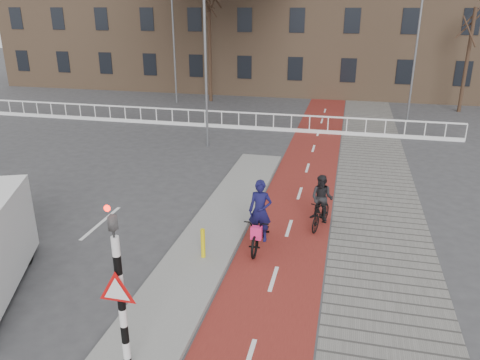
# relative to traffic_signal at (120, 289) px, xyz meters

# --- Properties ---
(ground) EXTENTS (120.00, 120.00, 0.00)m
(ground) POSITION_rel_traffic_signal_xyz_m (0.60, 2.02, -1.99)
(ground) COLOR #38383A
(ground) RESTS_ON ground
(bike_lane) EXTENTS (2.50, 60.00, 0.01)m
(bike_lane) POSITION_rel_traffic_signal_xyz_m (2.10, 12.02, -1.98)
(bike_lane) COLOR maroon
(bike_lane) RESTS_ON ground
(sidewalk) EXTENTS (3.00, 60.00, 0.01)m
(sidewalk) POSITION_rel_traffic_signal_xyz_m (4.90, 12.02, -1.98)
(sidewalk) COLOR slate
(sidewalk) RESTS_ON ground
(curb_island) EXTENTS (1.80, 16.00, 0.12)m
(curb_island) POSITION_rel_traffic_signal_xyz_m (-0.10, 6.02, -1.93)
(curb_island) COLOR gray
(curb_island) RESTS_ON ground
(traffic_signal) EXTENTS (0.80, 0.80, 3.68)m
(traffic_signal) POSITION_rel_traffic_signal_xyz_m (0.00, 0.00, 0.00)
(traffic_signal) COLOR black
(traffic_signal) RESTS_ON curb_island
(bollard) EXTENTS (0.12, 0.12, 0.85)m
(bollard) POSITION_rel_traffic_signal_xyz_m (0.06, 4.49, -1.45)
(bollard) COLOR yellow
(bollard) RESTS_ON curb_island
(cyclist_near) EXTENTS (0.71, 1.99, 2.06)m
(cyclist_near) POSITION_rel_traffic_signal_xyz_m (1.43, 5.60, -1.29)
(cyclist_near) COLOR black
(cyclist_near) RESTS_ON bike_lane
(cyclist_far) EXTENTS (0.85, 1.65, 1.73)m
(cyclist_far) POSITION_rel_traffic_signal_xyz_m (3.05, 7.33, -1.26)
(cyclist_far) COLOR black
(cyclist_far) RESTS_ON bike_lane
(railing) EXTENTS (28.00, 0.10, 0.99)m
(railing) POSITION_rel_traffic_signal_xyz_m (-4.40, 19.02, -1.68)
(railing) COLOR silver
(railing) RESTS_ON ground
(tree_mid) EXTENTS (0.24, 0.24, 8.03)m
(tree_mid) POSITION_rel_traffic_signal_xyz_m (-6.31, 26.58, 2.03)
(tree_mid) COLOR black
(tree_mid) RESTS_ON ground
(tree_right) EXTENTS (0.23, 0.23, 6.52)m
(tree_right) POSITION_rel_traffic_signal_xyz_m (10.73, 26.78, 1.27)
(tree_right) COLOR black
(tree_right) RESTS_ON ground
(streetlight_near) EXTENTS (0.12, 0.12, 7.52)m
(streetlight_near) POSITION_rel_traffic_signal_xyz_m (-3.09, 15.21, 1.77)
(streetlight_near) COLOR slate
(streetlight_near) RESTS_ON ground
(streetlight_left) EXTENTS (0.12, 0.12, 8.04)m
(streetlight_left) POSITION_rel_traffic_signal_xyz_m (-8.54, 25.41, 2.03)
(streetlight_left) COLOR slate
(streetlight_left) RESTS_ON ground
(streetlight_right) EXTENTS (0.12, 0.12, 8.30)m
(streetlight_right) POSITION_rel_traffic_signal_xyz_m (7.15, 23.24, 2.16)
(streetlight_right) COLOR slate
(streetlight_right) RESTS_ON ground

